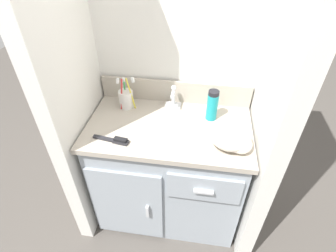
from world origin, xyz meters
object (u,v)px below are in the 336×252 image
Objects in this scene: hand_towel at (233,138)px; hairbrush at (115,140)px; toothbrush_cup at (126,98)px; shaving_cream_can at (212,105)px.

hairbrush is at bearing -173.89° from hand_towel.
hairbrush is (0.03, -0.31, -0.05)m from toothbrush_cup.
hairbrush is at bearing -150.16° from shaving_cream_can.
toothbrush_cup is 0.31m from hairbrush.
shaving_cream_can is (0.49, -0.04, 0.03)m from toothbrush_cup.
toothbrush_cup is 1.07× the size of hairbrush.
hairbrush is (-0.46, -0.27, -0.08)m from shaving_cream_can.
shaving_cream_can is 0.23m from hand_towel.
hand_towel is at bearing 14.36° from hairbrush.
hand_towel is (0.57, 0.06, 0.04)m from hairbrush.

